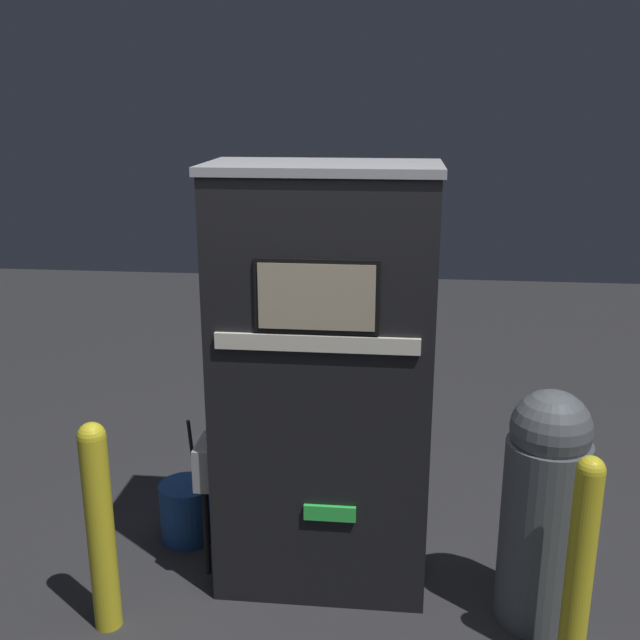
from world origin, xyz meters
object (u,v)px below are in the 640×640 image
object	(u,v)px
gas_pump	(322,384)
safety_bollard_far	(580,564)
trash_bin	(544,506)
safety_bollard	(100,523)
squeegee_bucket	(187,511)

from	to	relation	value
gas_pump	safety_bollard_far	world-z (taller)	gas_pump
safety_bollard_far	trash_bin	bearing A→B (deg)	104.34
safety_bollard	trash_bin	size ratio (longest dim) A/B	0.89
safety_bollard	squeegee_bucket	world-z (taller)	safety_bollard
gas_pump	trash_bin	distance (m)	1.16
gas_pump	safety_bollard	distance (m)	1.19
trash_bin	squeegee_bucket	bearing A→B (deg)	165.18
safety_bollard_far	squeegee_bucket	distance (m)	2.11
gas_pump	trash_bin	size ratio (longest dim) A/B	1.82
trash_bin	squeegee_bucket	world-z (taller)	trash_bin
safety_bollard	trash_bin	bearing A→B (deg)	7.70
gas_pump	safety_bollard_far	size ratio (longest dim) A/B	2.06
safety_bollard	trash_bin	world-z (taller)	trash_bin
safety_bollard_far	gas_pump	bearing A→B (deg)	152.61
safety_bollard	safety_bollard_far	xyz separation A→B (m)	(2.08, -0.08, -0.01)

